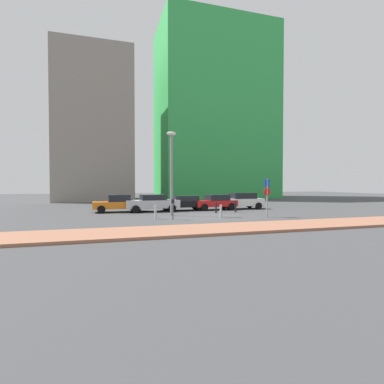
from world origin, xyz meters
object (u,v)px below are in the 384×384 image
at_px(traffic_bollard_mid, 216,208).
at_px(parked_car_white, 241,201).
at_px(parking_meter, 173,206).
at_px(street_lamp, 171,166).
at_px(parking_sign_post, 267,193).
at_px(traffic_bollard_near, 236,206).
at_px(parked_car_red, 215,202).
at_px(traffic_bollard_far, 155,212).
at_px(parked_car_orange, 119,203).
at_px(parked_car_black, 183,203).
at_px(traffic_bollard_edge, 221,211).
at_px(parked_car_silver, 152,203).

bearing_deg(traffic_bollard_mid, parked_car_white, 39.02).
height_order(parking_meter, street_lamp, street_lamp).
distance_m(parking_sign_post, traffic_bollard_near, 4.24).
height_order(parked_car_red, traffic_bollard_far, parked_car_red).
bearing_deg(parked_car_orange, parked_car_white, -0.55).
distance_m(parked_car_red, street_lamp, 7.02).
height_order(parked_car_black, traffic_bollard_mid, parked_car_black).
bearing_deg(traffic_bollard_edge, traffic_bollard_mid, 74.01).
bearing_deg(parked_car_red, parked_car_white, 4.09).
relative_size(parking_meter, traffic_bollard_edge, 1.49).
bearing_deg(traffic_bollard_edge, parking_meter, -179.98).
bearing_deg(parked_car_orange, parking_meter, -63.98).
bearing_deg(street_lamp, parked_car_red, 37.34).
xyz_separation_m(parked_car_black, traffic_bollard_mid, (2.00, -3.04, -0.28)).
xyz_separation_m(parked_car_red, traffic_bollard_far, (-6.57, -5.71, -0.25)).
bearing_deg(parking_sign_post, traffic_bollard_mid, 121.13).
relative_size(parking_meter, traffic_bollard_near, 1.38).
bearing_deg(traffic_bollard_near, parking_sign_post, -81.78).
xyz_separation_m(traffic_bollard_near, traffic_bollard_edge, (-2.78, -3.50, -0.04)).
bearing_deg(street_lamp, parked_car_orange, 131.47).
bearing_deg(parked_car_red, parking_meter, -131.19).
xyz_separation_m(parked_car_silver, traffic_bollard_far, (-0.67, -5.54, -0.29)).
relative_size(street_lamp, traffic_bollard_edge, 6.88).
height_order(parked_car_silver, traffic_bollard_far, parked_car_silver).
bearing_deg(parked_car_white, parking_sign_post, -101.06).
xyz_separation_m(parked_car_orange, parked_car_white, (11.39, -0.11, 0.06)).
relative_size(parked_car_orange, parking_sign_post, 1.57).
distance_m(parked_car_black, traffic_bollard_edge, 6.55).
distance_m(parked_car_orange, parked_car_white, 11.39).
xyz_separation_m(parking_sign_post, parking_meter, (-6.82, 0.51, -0.85)).
bearing_deg(street_lamp, parked_car_black, 63.77).
bearing_deg(traffic_bollard_far, traffic_bollard_mid, 27.52).
relative_size(parked_car_silver, parked_car_white, 1.06).
relative_size(parked_car_black, traffic_bollard_edge, 4.63).
height_order(parked_car_silver, parked_car_red, parked_car_silver).
relative_size(parked_car_red, parking_sign_post, 1.44).
xyz_separation_m(traffic_bollard_near, traffic_bollard_far, (-7.32, -2.95, -0.02)).
bearing_deg(parked_car_silver, traffic_bollard_far, -96.90).
bearing_deg(parking_sign_post, traffic_bollard_near, 98.22).
distance_m(parking_meter, traffic_bollard_far, 1.28).
xyz_separation_m(parked_car_orange, parked_car_silver, (2.79, -0.48, 0.02)).
distance_m(parked_car_silver, traffic_bollard_near, 7.14).
height_order(parked_car_red, traffic_bollard_mid, parked_car_red).
bearing_deg(parking_meter, traffic_bollard_mid, 37.68).
bearing_deg(parked_car_white, parked_car_black, 179.94).
distance_m(parked_car_orange, parked_car_red, 8.70).
height_order(parking_sign_post, traffic_bollard_mid, parking_sign_post).
distance_m(parked_car_orange, traffic_bollard_near, 9.94).
relative_size(parking_sign_post, traffic_bollard_mid, 3.20).
height_order(traffic_bollard_far, traffic_bollard_edge, traffic_bollard_far).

